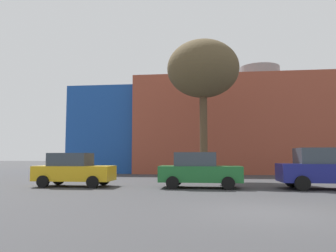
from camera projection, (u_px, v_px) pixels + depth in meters
name	position (u px, v px, depth m)	size (l,w,h in m)	color
ground_plane	(271.00, 213.00, 8.88)	(200.00, 200.00, 0.00)	#38383A
building_backdrop	(261.00, 129.00, 33.59)	(36.10, 12.82, 10.59)	#9E4733
parked_car_0	(74.00, 170.00, 16.78)	(3.86, 1.90, 1.67)	gold
parked_car_1	(199.00, 170.00, 16.03)	(3.92, 1.93, 1.70)	#1E662D
parked_car_2	(326.00, 169.00, 15.35)	(4.38, 2.14, 1.90)	navy
bare_tree_0	(203.00, 70.00, 21.85)	(4.71, 4.71, 9.11)	brown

